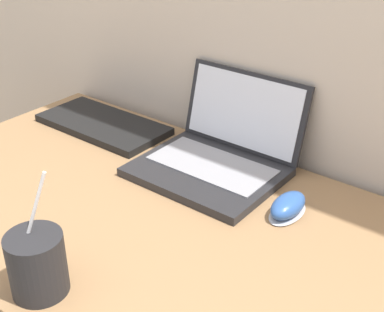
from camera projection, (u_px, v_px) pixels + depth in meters
name	position (u px, v px, depth m)	size (l,w,h in m)	color
laptop	(219.00, 153.00, 1.27)	(0.33, 0.31, 0.21)	#232326
drink_cup	(36.00, 263.00, 0.89)	(0.10, 0.10, 0.22)	#232326
computer_mouse	(288.00, 206.00, 1.11)	(0.06, 0.11, 0.04)	#B2B2B7
external_keyboard	(103.00, 124.00, 1.48)	(0.37, 0.18, 0.02)	black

